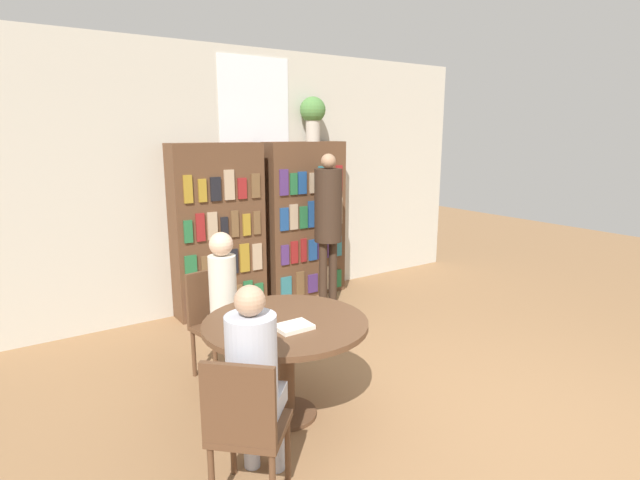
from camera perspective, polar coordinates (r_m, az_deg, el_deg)
ground_plane at (r=3.92m, az=19.05°, el=-20.00°), size 16.00×16.00×0.00m
wall_back at (r=6.09m, az=-7.40°, el=6.99°), size 6.40×0.07×3.00m
bookshelf_left at (r=5.75m, az=-11.52°, el=1.08°), size 1.04×0.34×1.94m
bookshelf_right at (r=6.28m, az=-1.73°, el=2.27°), size 1.04×0.34×1.94m
flower_vase at (r=6.26m, az=-0.83°, el=14.21°), size 0.31×0.31×0.54m
reading_table at (r=3.64m, az=-3.93°, el=-11.06°), size 1.18×1.18×0.74m
chair_near_camera at (r=2.90m, az=-8.51°, el=-20.08°), size 0.57×0.57×0.91m
chair_left_side at (r=4.37m, az=-11.88°, el=-8.68°), size 0.46×0.46×0.91m
seated_reader_left at (r=4.16m, az=-10.61°, el=-6.74°), size 0.28×0.37×1.27m
seated_reader_right at (r=2.94m, az=-7.53°, el=-14.83°), size 0.43×0.43×1.25m
librarian_standing at (r=5.84m, az=0.93°, el=3.10°), size 0.32×0.59×1.81m
open_book_on_table at (r=3.44m, az=-3.01°, el=-9.88°), size 0.24×0.18×0.03m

